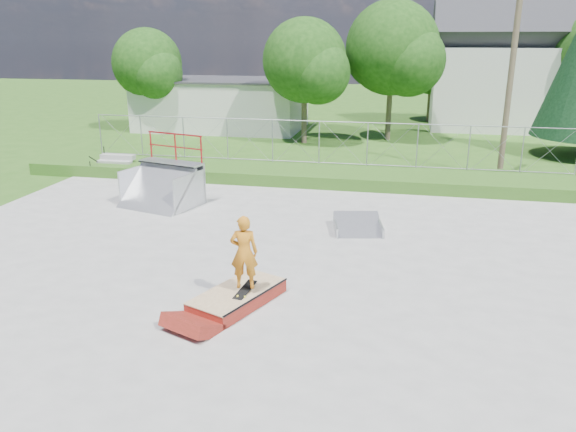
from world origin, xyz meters
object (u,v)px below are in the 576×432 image
grind_box (238,297)px  quarter_pipe (159,172)px  skater (244,255)px  flat_bank_ramp (358,226)px

grind_box → quarter_pipe: quarter_pipe is taller
quarter_pipe → skater: 8.35m
flat_bank_ramp → skater: size_ratio=0.91×
flat_bank_ramp → skater: skater is taller
quarter_pipe → grind_box: bearing=-38.9°
flat_bank_ramp → grind_box: bearing=-123.2°
quarter_pipe → flat_bank_ramp: size_ratio=1.63×
flat_bank_ramp → skater: bearing=-121.4°
grind_box → quarter_pipe: 8.27m
grind_box → flat_bank_ramp: (2.13, 5.33, 0.04)m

